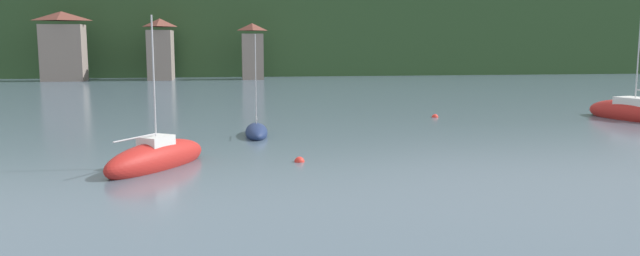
# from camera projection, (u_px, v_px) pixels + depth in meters

# --- Properties ---
(wooded_hillside) EXTENTS (352.00, 50.98, 36.80)m
(wooded_hillside) POSITION_uv_depth(u_px,v_px,m) (194.00, 40.00, 126.57)
(wooded_hillside) COLOR #2D4C28
(wooded_hillside) RESTS_ON ground_plane
(shore_building_west) EXTENTS (6.13, 3.91, 9.95)m
(shore_building_west) POSITION_uv_depth(u_px,v_px,m) (63.00, 47.00, 89.26)
(shore_building_west) COLOR gray
(shore_building_west) RESTS_ON ground_plane
(shore_building_westcentral) EXTENTS (3.65, 6.09, 9.05)m
(shore_building_westcentral) POSITION_uv_depth(u_px,v_px,m) (161.00, 50.00, 92.29)
(shore_building_westcentral) COLOR gray
(shore_building_westcentral) RESTS_ON ground_plane
(shore_building_central) EXTENTS (3.29, 3.91, 8.38)m
(shore_building_central) POSITION_uv_depth(u_px,v_px,m) (252.00, 52.00, 93.27)
(shore_building_central) COLOR gray
(shore_building_central) RESTS_ON ground_plane
(sailboat_mid_5) EXTENTS (4.96, 6.30, 7.35)m
(sailboat_mid_5) POSITION_uv_depth(u_px,v_px,m) (157.00, 158.00, 28.30)
(sailboat_mid_5) COLOR red
(sailboat_mid_5) RESTS_ON ground_plane
(sailboat_far_8) EXTENTS (4.52, 8.23, 11.71)m
(sailboat_far_8) POSITION_uv_depth(u_px,v_px,m) (634.00, 113.00, 45.51)
(sailboat_far_8) COLOR red
(sailboat_far_8) RESTS_ON ground_plane
(sailboat_far_9) EXTENTS (1.46, 4.36, 6.44)m
(sailboat_far_9) POSITION_uv_depth(u_px,v_px,m) (256.00, 132.00, 37.77)
(sailboat_far_9) COLOR navy
(sailboat_far_9) RESTS_ON ground_plane
(mooring_buoy_near) EXTENTS (0.49, 0.49, 0.49)m
(mooring_buoy_near) POSITION_uv_depth(u_px,v_px,m) (435.00, 117.00, 47.02)
(mooring_buoy_near) COLOR red
(mooring_buoy_near) RESTS_ON ground_plane
(mooring_buoy_mid) EXTENTS (0.49, 0.49, 0.49)m
(mooring_buoy_mid) POSITION_uv_depth(u_px,v_px,m) (299.00, 162.00, 29.70)
(mooring_buoy_mid) COLOR red
(mooring_buoy_mid) RESTS_ON ground_plane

